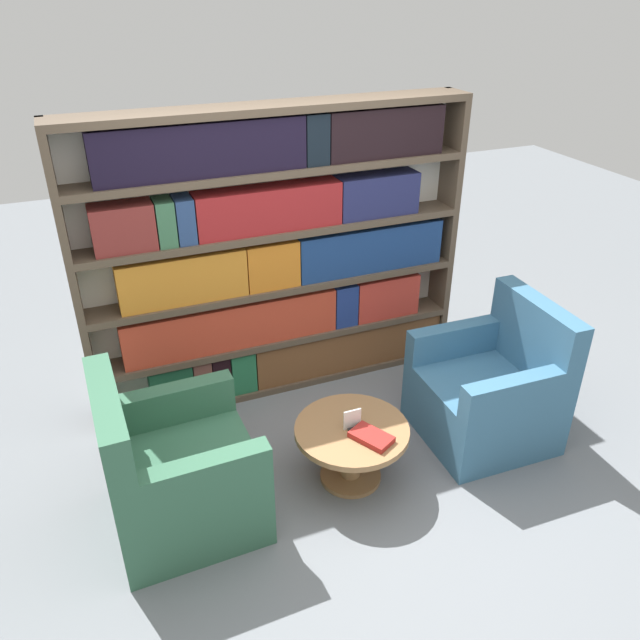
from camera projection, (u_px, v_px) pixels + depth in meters
name	position (u px, v px, depth m)	size (l,w,h in m)	color
ground_plane	(355.00, 498.00, 3.87)	(14.00, 14.00, 0.00)	slate
bookshelf	(280.00, 259.00, 4.49)	(2.81, 0.30, 2.13)	silver
armchair_left	(176.00, 475.00, 3.57)	(0.84, 0.84, 0.99)	#336047
armchair_right	(490.00, 392.00, 4.28)	(0.84, 0.84, 0.99)	#386684
coffee_table	(351.00, 442.00, 3.89)	(0.71, 0.71, 0.40)	olive
table_sign	(352.00, 421.00, 3.81)	(0.11, 0.06, 0.13)	black
stray_book	(371.00, 437.00, 3.73)	(0.25, 0.29, 0.04)	maroon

